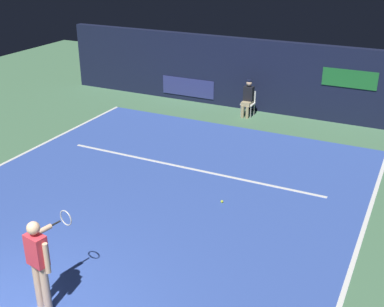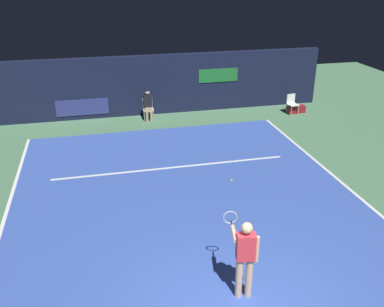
{
  "view_description": "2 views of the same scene",
  "coord_description": "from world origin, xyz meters",
  "views": [
    {
      "loc": [
        5.54,
        -4.43,
        5.88
      ],
      "look_at": [
        0.58,
        5.7,
        0.95
      ],
      "focal_mm": 46.12,
      "sensor_mm": 36.0,
      "label": 1
    },
    {
      "loc": [
        -2.26,
        -5.74,
        6.1
      ],
      "look_at": [
        0.36,
        5.28,
        1.08
      ],
      "focal_mm": 39.81,
      "sensor_mm": 36.0,
      "label": 2
    }
  ],
  "objects": [
    {
      "name": "ground_plane",
      "position": [
        0.0,
        4.67,
        0.0
      ],
      "size": [
        31.04,
        31.04,
        0.0
      ],
      "primitive_type": "plane",
      "color": "#4C7A56"
    },
    {
      "name": "court_surface",
      "position": [
        0.0,
        4.67,
        0.01
      ],
      "size": [
        9.82,
        11.34,
        0.01
      ],
      "primitive_type": "cube",
      "color": "#3856B2",
      "rests_on": "ground"
    },
    {
      "name": "line_sideline_left",
      "position": [
        4.86,
        4.67,
        0.01
      ],
      "size": [
        0.1,
        11.34,
        0.01
      ],
      "primitive_type": "cube",
      "color": "white",
      "rests_on": "court_surface"
    },
    {
      "name": "line_sideline_right",
      "position": [
        -4.86,
        4.67,
        0.01
      ],
      "size": [
        0.1,
        11.34,
        0.01
      ],
      "primitive_type": "cube",
      "color": "white",
      "rests_on": "court_surface"
    },
    {
      "name": "line_service",
      "position": [
        0.0,
        6.65,
        0.01
      ],
      "size": [
        7.66,
        0.1,
        0.01
      ],
      "primitive_type": "cube",
      "color": "white",
      "rests_on": "court_surface"
    },
    {
      "name": "back_wall",
      "position": [
        -0.0,
        12.41,
        1.3
      ],
      "size": [
        16.05,
        0.33,
        2.6
      ],
      "color": "#141933",
      "rests_on": "ground"
    },
    {
      "name": "tennis_player",
      "position": [
        0.28,
        0.55,
        0.99
      ],
      "size": [
        0.51,
        1.0,
        1.73
      ],
      "color": "#DBAD89",
      "rests_on": "ground"
    },
    {
      "name": "line_judge_on_chair",
      "position": [
        -0.08,
        11.56,
        0.69
      ],
      "size": [
        0.45,
        0.54,
        1.32
      ],
      "color": "white",
      "rests_on": "ground"
    },
    {
      "name": "tennis_ball",
      "position": [
        1.6,
        5.27,
        0.05
      ],
      "size": [
        0.07,
        0.07,
        0.07
      ],
      "primitive_type": "sphere",
      "color": "#CCE033",
      "rests_on": "court_surface"
    }
  ]
}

